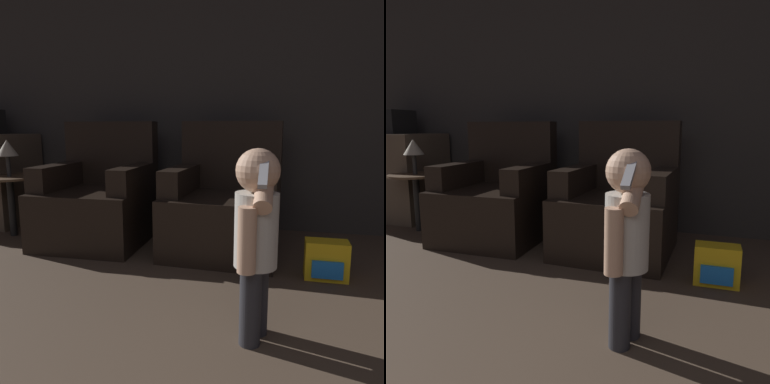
% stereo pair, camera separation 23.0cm
% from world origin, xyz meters
% --- Properties ---
extents(wall_back, '(8.40, 0.05, 2.60)m').
position_xyz_m(wall_back, '(0.00, 4.50, 1.30)').
color(wall_back, '#33302D').
rests_on(wall_back, ground_plane).
extents(armchair_left, '(0.85, 0.87, 1.01)m').
position_xyz_m(armchair_left, '(-1.02, 3.79, 0.35)').
color(armchair_left, black).
rests_on(armchair_left, ground_plane).
extents(armchair_right, '(0.86, 0.89, 1.01)m').
position_xyz_m(armchair_right, '(0.06, 3.79, 0.35)').
color(armchair_right, black).
rests_on(armchair_right, ground_plane).
extents(person_toddler, '(0.19, 0.34, 0.88)m').
position_xyz_m(person_toddler, '(0.38, 2.53, 0.52)').
color(person_toddler, '#28282D').
rests_on(person_toddler, ground_plane).
extents(toy_backpack, '(0.27, 0.17, 0.25)m').
position_xyz_m(toy_backpack, '(0.78, 3.35, 0.12)').
color(toy_backpack, yellow).
rests_on(toy_backpack, ground_plane).
extents(kitchen_counter, '(1.11, 0.64, 0.90)m').
position_xyz_m(kitchen_counter, '(-2.55, 4.11, 0.45)').
color(kitchen_counter, brown).
rests_on(kitchen_counter, ground_plane).
extents(microwave, '(0.45, 0.35, 0.24)m').
position_xyz_m(microwave, '(-2.51, 4.11, 1.02)').
color(microwave, black).
rests_on(microwave, kitchen_counter).
extents(side_table, '(0.48, 0.48, 0.54)m').
position_xyz_m(side_table, '(-1.85, 3.73, 0.45)').
color(side_table, black).
rests_on(side_table, ground_plane).
extents(lamp, '(0.18, 0.18, 0.32)m').
position_xyz_m(lamp, '(-1.85, 3.73, 0.78)').
color(lamp, '#262626').
rests_on(lamp, side_table).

